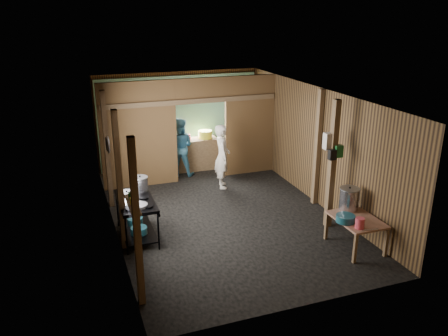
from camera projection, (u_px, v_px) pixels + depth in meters
name	position (u px, v px, depth m)	size (l,w,h in m)	color
floor	(221.00, 213.00, 9.90)	(4.50, 7.00, 0.00)	black
ceiling	(221.00, 94.00, 9.03)	(4.50, 7.00, 0.00)	#3D3936
wall_back	(179.00, 119.00, 12.57)	(4.50, 0.00, 2.60)	brown
wall_front	(304.00, 228.00, 6.36)	(4.50, 0.00, 2.60)	brown
wall_left	(110.00, 168.00, 8.75)	(0.00, 7.00, 2.60)	brown
wall_right	(316.00, 145.00, 10.18)	(0.00, 7.00, 2.60)	brown
partition_left	(139.00, 135.00, 10.99)	(1.85, 0.10, 2.60)	brown
partition_right	(250.00, 125.00, 11.92)	(1.35, 0.10, 2.60)	brown
partition_header	(200.00, 90.00, 11.16)	(1.30, 0.10, 0.60)	brown
turquoise_panel	(179.00, 121.00, 12.53)	(4.40, 0.06, 2.50)	#67B2A9
back_counter	(195.00, 154.00, 12.47)	(1.20, 0.50, 0.85)	brown
wall_clock	(188.00, 98.00, 12.36)	(0.20, 0.20, 0.03)	beige
post_left_a	(137.00, 225.00, 6.46)	(0.10, 0.12, 2.60)	brown
post_left_b	(120.00, 182.00, 8.06)	(0.10, 0.12, 2.60)	brown
post_left_c	(107.00, 150.00, 9.83)	(0.10, 0.12, 2.60)	brown
post_right	(318.00, 148.00, 9.98)	(0.10, 0.12, 2.60)	brown
post_free	(332.00, 165.00, 8.90)	(0.12, 0.12, 2.60)	brown
cross_beam	(191.00, 101.00, 11.12)	(4.40, 0.12, 0.12)	brown
pan_lid_big	(108.00, 145.00, 9.00)	(0.34, 0.34, 0.03)	gray
pan_lid_small	(107.00, 144.00, 9.39)	(0.30, 0.30, 0.03)	black
wall_shelf	(133.00, 205.00, 6.88)	(0.14, 0.80, 0.03)	brown
jar_white	(135.00, 207.00, 6.64)	(0.07, 0.07, 0.10)	beige
jar_yellow	(132.00, 201.00, 6.86)	(0.08, 0.08, 0.10)	yellow
jar_green	(130.00, 195.00, 7.06)	(0.06, 0.06, 0.10)	#155722
bag_white	(330.00, 141.00, 8.80)	(0.22, 0.15, 0.32)	beige
bag_green	(338.00, 151.00, 8.77)	(0.16, 0.12, 0.24)	#155722
bag_black	(332.00, 155.00, 8.73)	(0.14, 0.10, 0.20)	black
gas_range	(137.00, 218.00, 8.73)	(0.69, 1.34, 0.79)	black
prep_table	(355.00, 233.00, 8.38)	(0.72, 0.99, 0.59)	#AE755D
stove_pot_large	(140.00, 184.00, 8.97)	(0.31, 0.31, 0.31)	#ADACB8
stove_pot_med	(127.00, 198.00, 8.43)	(0.28, 0.28, 0.24)	#ADACB8
frying_pan	(139.00, 206.00, 8.27)	(0.32, 0.54, 0.07)	gray
blue_tub_front	(139.00, 230.00, 8.64)	(0.31, 0.31, 0.13)	#194E5D
blue_tub_back	(135.00, 221.00, 9.04)	(0.31, 0.31, 0.12)	#194E5D
stock_pot	(349.00, 199.00, 8.61)	(0.38, 0.38, 0.45)	#ADACB8
wash_basin	(345.00, 218.00, 8.14)	(0.34, 0.34, 0.13)	#194E5D
pink_bucket	(360.00, 223.00, 7.90)	(0.16, 0.16, 0.19)	#E04559
knife	(370.00, 230.00, 7.86)	(0.30, 0.04, 0.01)	#ADACB8
yellow_tub	(205.00, 134.00, 12.39)	(0.38, 0.38, 0.21)	yellow
red_cup	(188.00, 137.00, 12.24)	(0.13, 0.13, 0.15)	#C0000A
cook	(222.00, 156.00, 11.10)	(0.58, 0.38, 1.58)	white
worker_back	(180.00, 147.00, 11.89)	(0.74, 0.58, 1.53)	#356B84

